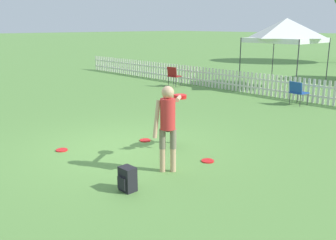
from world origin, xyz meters
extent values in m
plane|color=#5B8C42|center=(0.00, 0.00, 0.00)|extent=(240.00, 240.00, 0.00)
cylinder|color=tan|center=(1.60, -0.27, 0.23)|extent=(0.11, 0.11, 0.46)
cylinder|color=#7A705B|center=(1.60, -0.27, 0.65)|extent=(0.12, 0.12, 0.38)
cylinder|color=tan|center=(1.74, -0.12, 0.23)|extent=(0.11, 0.11, 0.46)
cylinder|color=#7A705B|center=(1.74, -0.12, 0.65)|extent=(0.12, 0.12, 0.38)
cylinder|color=red|center=(1.67, -0.20, 1.13)|extent=(0.40, 0.40, 0.58)
sphere|color=tan|center=(1.67, -0.20, 1.53)|extent=(0.23, 0.23, 0.23)
cylinder|color=tan|center=(1.57, -0.38, 1.04)|extent=(0.12, 0.21, 0.70)
cylinder|color=tan|center=(1.57, 0.19, 1.36)|extent=(0.51, 0.59, 0.14)
cylinder|color=red|center=(1.34, 0.46, 1.30)|extent=(0.26, 0.26, 0.02)
cylinder|color=red|center=(1.34, 0.46, 1.32)|extent=(0.26, 0.26, 0.02)
cylinder|color=red|center=(1.34, 0.46, 1.35)|extent=(0.26, 0.26, 0.02)
ellipsoid|color=black|center=(0.57, 0.86, 0.49)|extent=(0.66, 0.65, 0.55)
ellipsoid|color=silver|center=(0.57, 0.86, 0.44)|extent=(0.35, 0.34, 0.27)
sphere|color=black|center=(0.82, 0.63, 0.72)|extent=(0.18, 0.18, 0.18)
cone|color=black|center=(0.87, 0.58, 0.77)|extent=(0.18, 0.18, 0.15)
cylinder|color=red|center=(0.87, 0.58, 0.77)|extent=(0.30, 0.30, 0.23)
cone|color=black|center=(0.83, 0.68, 0.79)|extent=(0.05, 0.05, 0.08)
cone|color=black|center=(0.76, 0.61, 0.79)|extent=(0.05, 0.05, 0.08)
cylinder|color=silver|center=(0.46, 1.11, 0.16)|extent=(0.06, 0.06, 0.33)
cylinder|color=silver|center=(0.32, 0.96, 0.16)|extent=(0.06, 0.06, 0.33)
cylinder|color=silver|center=(0.76, 0.81, 0.52)|extent=(0.15, 0.15, 0.26)
cylinder|color=silver|center=(0.64, 0.67, 0.52)|extent=(0.15, 0.15, 0.26)
cone|color=black|center=(0.29, 1.13, 0.37)|extent=(0.25, 0.25, 0.21)
cylinder|color=red|center=(1.85, 0.77, 0.01)|extent=(0.26, 0.26, 0.02)
cylinder|color=red|center=(-0.11, 0.75, 0.01)|extent=(0.26, 0.26, 0.02)
cylinder|color=red|center=(-0.84, -1.07, 0.01)|extent=(0.26, 0.26, 0.02)
cube|color=black|center=(1.83, -1.27, 0.21)|extent=(0.28, 0.21, 0.42)
cube|color=black|center=(1.83, -1.39, 0.17)|extent=(0.19, 0.04, 0.21)
cube|color=silver|center=(0.00, 8.04, 0.26)|extent=(27.11, 0.04, 0.06)
cube|color=silver|center=(0.00, 8.04, 0.62)|extent=(27.11, 0.04, 0.06)
cube|color=silver|center=(-13.46, 8.04, 0.43)|extent=(0.09, 0.02, 0.86)
cube|color=silver|center=(-13.27, 8.04, 0.43)|extent=(0.09, 0.02, 0.86)
cube|color=silver|center=(-13.09, 8.04, 0.43)|extent=(0.09, 0.02, 0.86)
cube|color=silver|center=(-12.90, 8.04, 0.43)|extent=(0.09, 0.02, 0.86)
cube|color=silver|center=(-12.71, 8.04, 0.43)|extent=(0.09, 0.02, 0.86)
cube|color=silver|center=(-12.53, 8.04, 0.43)|extent=(0.09, 0.02, 0.86)
cube|color=silver|center=(-12.34, 8.04, 0.43)|extent=(0.09, 0.02, 0.86)
cube|color=silver|center=(-12.15, 8.04, 0.43)|extent=(0.09, 0.02, 0.86)
cube|color=silver|center=(-11.96, 8.04, 0.43)|extent=(0.09, 0.02, 0.86)
cube|color=silver|center=(-11.78, 8.04, 0.43)|extent=(0.09, 0.02, 0.86)
cube|color=silver|center=(-11.59, 8.04, 0.43)|extent=(0.09, 0.02, 0.86)
cube|color=silver|center=(-11.40, 8.04, 0.43)|extent=(0.09, 0.02, 0.86)
cube|color=silver|center=(-11.22, 8.04, 0.43)|extent=(0.09, 0.02, 0.86)
cube|color=silver|center=(-11.03, 8.04, 0.43)|extent=(0.09, 0.02, 0.86)
cube|color=silver|center=(-10.84, 8.04, 0.43)|extent=(0.09, 0.02, 0.86)
cube|color=silver|center=(-10.66, 8.04, 0.43)|extent=(0.09, 0.02, 0.86)
cube|color=silver|center=(-10.47, 8.04, 0.43)|extent=(0.09, 0.02, 0.86)
cube|color=silver|center=(-10.28, 8.04, 0.43)|extent=(0.09, 0.02, 0.86)
cube|color=silver|center=(-10.10, 8.04, 0.43)|extent=(0.09, 0.02, 0.86)
cube|color=silver|center=(-9.91, 8.04, 0.43)|extent=(0.09, 0.02, 0.86)
cube|color=silver|center=(-9.72, 8.04, 0.43)|extent=(0.09, 0.02, 0.86)
cube|color=silver|center=(-9.53, 8.04, 0.43)|extent=(0.09, 0.02, 0.86)
cube|color=silver|center=(-9.35, 8.04, 0.43)|extent=(0.09, 0.02, 0.86)
cube|color=silver|center=(-9.16, 8.04, 0.43)|extent=(0.09, 0.02, 0.86)
cube|color=silver|center=(-8.97, 8.04, 0.43)|extent=(0.09, 0.02, 0.86)
cube|color=silver|center=(-8.79, 8.04, 0.43)|extent=(0.09, 0.02, 0.86)
cube|color=silver|center=(-8.60, 8.04, 0.43)|extent=(0.09, 0.02, 0.86)
cube|color=silver|center=(-8.41, 8.04, 0.43)|extent=(0.09, 0.02, 0.86)
cube|color=silver|center=(-8.23, 8.04, 0.43)|extent=(0.09, 0.02, 0.86)
cube|color=silver|center=(-8.04, 8.04, 0.43)|extent=(0.09, 0.02, 0.86)
cube|color=silver|center=(-7.85, 8.04, 0.43)|extent=(0.09, 0.02, 0.86)
cube|color=silver|center=(-7.67, 8.04, 0.43)|extent=(0.09, 0.02, 0.86)
cube|color=silver|center=(-7.48, 8.04, 0.43)|extent=(0.09, 0.02, 0.86)
cube|color=silver|center=(-7.29, 8.04, 0.43)|extent=(0.09, 0.02, 0.86)
cube|color=silver|center=(-7.10, 8.04, 0.43)|extent=(0.09, 0.02, 0.86)
cube|color=silver|center=(-6.92, 8.04, 0.43)|extent=(0.09, 0.02, 0.86)
cube|color=silver|center=(-6.73, 8.04, 0.43)|extent=(0.09, 0.02, 0.86)
cube|color=silver|center=(-6.54, 8.04, 0.43)|extent=(0.09, 0.02, 0.86)
cube|color=silver|center=(-6.36, 8.04, 0.43)|extent=(0.09, 0.02, 0.86)
cube|color=silver|center=(-6.17, 8.04, 0.43)|extent=(0.09, 0.02, 0.86)
cube|color=silver|center=(-5.98, 8.04, 0.43)|extent=(0.09, 0.02, 0.86)
cube|color=silver|center=(-5.80, 8.04, 0.43)|extent=(0.09, 0.02, 0.86)
cube|color=silver|center=(-5.61, 8.04, 0.43)|extent=(0.09, 0.02, 0.86)
cube|color=silver|center=(-5.42, 8.04, 0.43)|extent=(0.09, 0.02, 0.86)
cube|color=silver|center=(-5.23, 8.04, 0.43)|extent=(0.09, 0.02, 0.86)
cube|color=silver|center=(-5.05, 8.04, 0.43)|extent=(0.09, 0.02, 0.86)
cube|color=silver|center=(-4.86, 8.04, 0.43)|extent=(0.09, 0.02, 0.86)
cube|color=silver|center=(-4.67, 8.04, 0.43)|extent=(0.09, 0.02, 0.86)
cube|color=silver|center=(-4.49, 8.04, 0.43)|extent=(0.09, 0.02, 0.86)
cube|color=silver|center=(-4.30, 8.04, 0.43)|extent=(0.09, 0.02, 0.86)
cube|color=silver|center=(-4.11, 8.04, 0.43)|extent=(0.09, 0.02, 0.86)
cube|color=silver|center=(-3.93, 8.04, 0.43)|extent=(0.09, 0.02, 0.86)
cube|color=silver|center=(-3.74, 8.04, 0.43)|extent=(0.09, 0.02, 0.86)
cube|color=silver|center=(-3.55, 8.04, 0.43)|extent=(0.09, 0.02, 0.86)
cube|color=silver|center=(-3.37, 8.04, 0.43)|extent=(0.09, 0.02, 0.86)
cube|color=silver|center=(-3.18, 8.04, 0.43)|extent=(0.09, 0.02, 0.86)
cube|color=silver|center=(-2.99, 8.04, 0.43)|extent=(0.09, 0.02, 0.86)
cube|color=silver|center=(-2.80, 8.04, 0.43)|extent=(0.09, 0.02, 0.86)
cube|color=silver|center=(-2.62, 8.04, 0.43)|extent=(0.09, 0.02, 0.86)
cube|color=silver|center=(-2.43, 8.04, 0.43)|extent=(0.09, 0.02, 0.86)
cube|color=silver|center=(-2.24, 8.04, 0.43)|extent=(0.09, 0.02, 0.86)
cube|color=silver|center=(-2.06, 8.04, 0.43)|extent=(0.09, 0.02, 0.86)
cube|color=silver|center=(-1.87, 8.04, 0.43)|extent=(0.09, 0.02, 0.86)
cube|color=silver|center=(-1.68, 8.04, 0.43)|extent=(0.09, 0.02, 0.86)
cube|color=silver|center=(-1.50, 8.04, 0.43)|extent=(0.09, 0.02, 0.86)
cube|color=silver|center=(-1.31, 8.04, 0.43)|extent=(0.09, 0.02, 0.86)
cube|color=silver|center=(-1.12, 8.04, 0.43)|extent=(0.09, 0.02, 0.86)
cube|color=silver|center=(-0.93, 8.04, 0.43)|extent=(0.09, 0.02, 0.86)
cube|color=silver|center=(-0.75, 8.04, 0.43)|extent=(0.09, 0.02, 0.86)
cube|color=silver|center=(-0.56, 8.04, 0.43)|extent=(0.09, 0.02, 0.86)
cube|color=silver|center=(-0.37, 8.04, 0.43)|extent=(0.09, 0.02, 0.86)
cube|color=silver|center=(-0.19, 8.04, 0.43)|extent=(0.09, 0.02, 0.86)
cube|color=silver|center=(0.00, 8.04, 0.43)|extent=(0.09, 0.02, 0.86)
cube|color=silver|center=(0.19, 8.04, 0.43)|extent=(0.09, 0.02, 0.86)
cube|color=silver|center=(0.37, 8.04, 0.43)|extent=(0.09, 0.02, 0.86)
cube|color=silver|center=(0.56, 8.04, 0.43)|extent=(0.09, 0.02, 0.86)
cube|color=silver|center=(0.75, 8.04, 0.43)|extent=(0.09, 0.02, 0.86)
cube|color=silver|center=(0.93, 8.04, 0.43)|extent=(0.09, 0.02, 0.86)
cube|color=silver|center=(1.12, 8.04, 0.43)|extent=(0.09, 0.02, 0.86)
cube|color=silver|center=(1.31, 8.04, 0.43)|extent=(0.09, 0.02, 0.86)
cylinder|color=#333338|center=(0.61, 7.55, 0.21)|extent=(0.02, 0.02, 0.42)
cylinder|color=#333338|center=(0.19, 7.62, 0.21)|extent=(0.02, 0.02, 0.42)
cylinder|color=#333338|center=(0.55, 7.13, 0.21)|extent=(0.02, 0.02, 0.42)
cylinder|color=#333338|center=(0.12, 7.19, 0.21)|extent=(0.02, 0.02, 0.42)
cube|color=#1E4799|center=(0.37, 7.37, 0.42)|extent=(0.57, 0.57, 0.03)
cube|color=#1E4799|center=(0.33, 7.15, 0.62)|extent=(0.51, 0.16, 0.40)
cylinder|color=#333338|center=(-5.33, 7.28, 0.23)|extent=(0.02, 0.02, 0.46)
cylinder|color=#333338|center=(-5.73, 7.21, 0.23)|extent=(0.02, 0.02, 0.46)
cylinder|color=#333338|center=(-5.26, 6.88, 0.23)|extent=(0.02, 0.02, 0.46)
cylinder|color=#333338|center=(-5.66, 6.81, 0.23)|extent=(0.02, 0.02, 0.46)
cube|color=maroon|center=(-5.50, 7.05, 0.46)|extent=(0.56, 0.56, 0.03)
cube|color=maroon|center=(-5.46, 6.83, 0.68)|extent=(0.49, 0.17, 0.44)
cylinder|color=#333338|center=(-3.27, 8.87, 1.09)|extent=(0.04, 0.04, 2.18)
cylinder|color=#333338|center=(-0.57, 8.87, 1.09)|extent=(0.04, 0.04, 2.18)
cylinder|color=#333338|center=(-3.27, 11.57, 1.09)|extent=(0.04, 0.04, 2.18)
cylinder|color=#333338|center=(-0.57, 11.57, 1.09)|extent=(0.04, 0.04, 2.18)
cube|color=white|center=(-1.92, 10.22, 2.08)|extent=(2.70, 2.70, 0.20)
pyramid|color=white|center=(-1.92, 10.22, 2.59)|extent=(2.70, 2.70, 0.82)
camera|label=1|loc=(6.53, -4.80, 2.72)|focal=40.00mm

